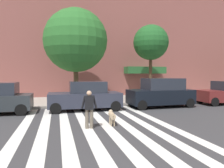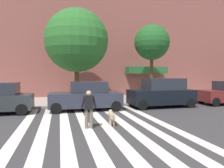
% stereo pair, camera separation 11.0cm
% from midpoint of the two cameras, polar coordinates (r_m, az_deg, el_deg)
% --- Properties ---
extents(ground_plane, '(160.00, 160.00, 0.00)m').
position_cam_midpoint_polar(ground_plane, '(8.78, 2.64, -12.82)').
color(ground_plane, '#353538').
extents(sidewalk_far, '(80.00, 6.00, 0.15)m').
position_cam_midpoint_polar(sidewalk_far, '(18.32, -6.32, -4.44)').
color(sidewalk_far, '#A79D92').
rests_on(sidewalk_far, ground_plane).
extents(crosswalk_stripes, '(6.75, 13.22, 0.01)m').
position_cam_midpoint_polar(crosswalk_stripes, '(8.59, -2.64, -13.14)').
color(crosswalk_stripes, silver).
rests_on(crosswalk_stripes, ground_plane).
extents(parked_car_behind_first, '(4.64, 2.01, 1.87)m').
position_cam_midpoint_polar(parked_car_behind_first, '(13.82, -6.78, -3.37)').
color(parked_car_behind_first, '#2A2D3B').
rests_on(parked_car_behind_first, ground_plane).
extents(parked_car_third_in_line, '(4.63, 2.10, 2.05)m').
position_cam_midpoint_polar(parked_car_third_in_line, '(15.45, 13.48, -2.41)').
color(parked_car_third_in_line, black).
rests_on(parked_car_third_in_line, ground_plane).
extents(street_tree_nearest, '(5.05, 5.05, 7.39)m').
position_cam_midpoint_polar(street_tree_nearest, '(17.36, -9.37, 11.47)').
color(street_tree_nearest, '#4C3823').
rests_on(street_tree_nearest, sidewalk_far).
extents(street_tree_middle, '(3.05, 3.05, 6.47)m').
position_cam_midpoint_polar(street_tree_middle, '(18.97, 10.87, 10.89)').
color(street_tree_middle, '#4C3823').
rests_on(street_tree_middle, sidewalk_far).
extents(pedestrian_dog_walker, '(0.71, 0.28, 1.64)m').
position_cam_midpoint_polar(pedestrian_dog_walker, '(9.18, -5.94, -6.23)').
color(pedestrian_dog_walker, '#6B6051').
rests_on(pedestrian_dog_walker, ground_plane).
extents(dog_on_leash, '(0.33, 1.10, 0.65)m').
position_cam_midpoint_polar(dog_on_leash, '(9.85, 0.21, -8.45)').
color(dog_on_leash, tan).
rests_on(dog_on_leash, ground_plane).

